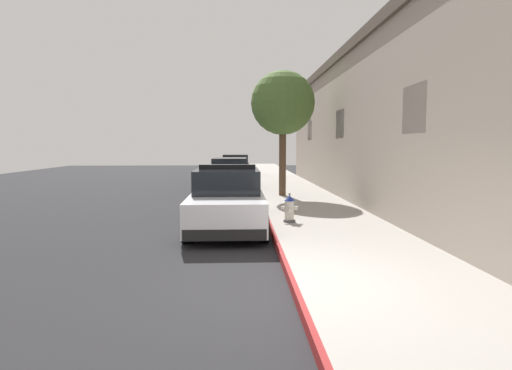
# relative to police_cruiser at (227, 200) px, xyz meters

# --- Properties ---
(ground_plane) EXTENTS (28.95, 60.00, 0.20)m
(ground_plane) POSITION_rel_police_cruiser_xyz_m (-3.31, 4.96, -0.84)
(ground_plane) COLOR #232326
(sidewalk_pavement) EXTENTS (3.08, 60.00, 0.17)m
(sidewalk_pavement) POSITION_rel_police_cruiser_xyz_m (2.69, 4.96, -0.66)
(sidewalk_pavement) COLOR #9E9991
(sidewalk_pavement) RESTS_ON ground
(curb_painted_edge) EXTENTS (0.08, 60.00, 0.17)m
(curb_painted_edge) POSITION_rel_police_cruiser_xyz_m (1.11, 4.96, -0.66)
(curb_painted_edge) COLOR maroon
(curb_painted_edge) RESTS_ON ground
(storefront_building) EXTENTS (5.64, 25.05, 5.81)m
(storefront_building) POSITION_rel_police_cruiser_xyz_m (6.93, 5.26, 2.17)
(storefront_building) COLOR gray
(storefront_building) RESTS_ON ground
(police_cruiser) EXTENTS (1.94, 4.84, 1.68)m
(police_cruiser) POSITION_rel_police_cruiser_xyz_m (0.00, 0.00, 0.00)
(police_cruiser) COLOR white
(police_cruiser) RESTS_ON ground
(parked_car_silver_ahead) EXTENTS (1.94, 4.84, 1.56)m
(parked_car_silver_ahead) POSITION_rel_police_cruiser_xyz_m (-0.14, 9.67, -0.00)
(parked_car_silver_ahead) COLOR black
(parked_car_silver_ahead) RESTS_ON ground
(parked_car_dark_far) EXTENTS (1.94, 4.84, 1.56)m
(parked_car_dark_far) POSITION_rel_police_cruiser_xyz_m (0.09, 17.47, -0.00)
(parked_car_dark_far) COLOR maroon
(parked_car_dark_far) RESTS_ON ground
(fire_hydrant) EXTENTS (0.44, 0.40, 0.76)m
(fire_hydrant) POSITION_rel_police_cruiser_xyz_m (1.64, -0.13, -0.23)
(fire_hydrant) COLOR #4C4C51
(fire_hydrant) RESTS_ON sidewalk_pavement
(street_tree) EXTENTS (2.53, 2.53, 4.96)m
(street_tree) POSITION_rel_police_cruiser_xyz_m (2.06, 5.80, 3.08)
(street_tree) COLOR brown
(street_tree) RESTS_ON sidewalk_pavement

